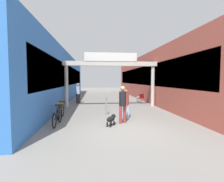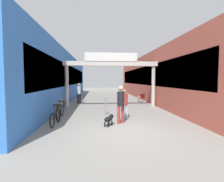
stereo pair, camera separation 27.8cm
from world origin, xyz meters
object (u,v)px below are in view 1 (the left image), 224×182
bicycle_orange_second (61,110)px  dog_on_leash (111,119)px  pedestrian_companion (126,102)px  cafe_chair_red_nearer (141,98)px  bollard_post_metal (106,105)px  pedestrian_with_dog (123,102)px  cafe_chair_aluminium_farther (140,96)px  bicycle_black_nearest (58,115)px  pedestrian_carrying_crate (78,92)px

bicycle_orange_second → dog_on_leash: bearing=-36.5°
pedestrian_companion → cafe_chair_red_nearer: 6.18m
pedestrian_companion → bollard_post_metal: (-0.98, 1.15, -0.34)m
pedestrian_with_dog → cafe_chair_aluminium_farther: (2.93, 7.77, -0.50)m
pedestrian_with_dog → bicycle_orange_second: (-3.18, 1.51, -0.61)m
pedestrian_with_dog → pedestrian_companion: size_ratio=1.14×
bicycle_black_nearest → bollard_post_metal: bearing=41.4°
bicycle_black_nearest → cafe_chair_red_nearer: size_ratio=1.90×
dog_on_leash → cafe_chair_aluminium_farther: 8.91m
bicycle_black_nearest → bicycle_orange_second: same height
dog_on_leash → cafe_chair_red_nearer: (3.37, 7.09, 0.23)m
bicycle_orange_second → bollard_post_metal: bearing=14.5°
bicycle_black_nearest → pedestrian_carrying_crate: bearing=87.8°
cafe_chair_aluminium_farther → bicycle_black_nearest: bearing=-127.7°
pedestrian_companion → pedestrian_with_dog: bearing=-108.5°
pedestrian_carrying_crate → cafe_chair_aluminium_farther: 5.73m
cafe_chair_red_nearer → bicycle_orange_second: bearing=-139.0°
pedestrian_carrying_crate → cafe_chair_aluminium_farther: bearing=2.6°
bicycle_black_nearest → cafe_chair_aluminium_farther: 9.79m
bollard_post_metal → cafe_chair_aluminium_farther: (3.57, 5.61, -0.02)m
pedestrian_with_dog → bollard_post_metal: (-0.64, 2.16, -0.48)m
pedestrian_with_dog → cafe_chair_red_nearer: bearing=67.5°
bicycle_orange_second → bollard_post_metal: size_ratio=1.52×
pedestrian_carrying_crate → bicycle_orange_second: size_ratio=1.07×
bollard_post_metal → pedestrian_with_dog: bearing=-73.5°
pedestrian_companion → bollard_post_metal: bearing=130.5°
dog_on_leash → cafe_chair_red_nearer: bearing=64.6°
bollard_post_metal → cafe_chair_aluminium_farther: size_ratio=1.25×
dog_on_leash → cafe_chair_aluminium_farther: cafe_chair_aluminium_farther is taller
pedestrian_carrying_crate → cafe_chair_aluminium_farther: size_ratio=2.02×
pedestrian_companion → bicycle_orange_second: (-3.52, 0.49, -0.46)m
pedestrian_companion → cafe_chair_red_nearer: size_ratio=1.78×
pedestrian_with_dog → bicycle_orange_second: bearing=154.7°
bicycle_black_nearest → cafe_chair_aluminium_farther: bearing=52.3°
cafe_chair_red_nearer → cafe_chair_aluminium_farther: (0.16, 1.09, 0.00)m
bicycle_black_nearest → cafe_chair_red_nearer: (5.83, 6.66, 0.10)m
pedestrian_companion → bollard_post_metal: 1.55m
bicycle_black_nearest → bollard_post_metal: size_ratio=1.52×
pedestrian_carrying_crate → bicycle_black_nearest: size_ratio=1.07×
pedestrian_companion → pedestrian_carrying_crate: bearing=115.6°
bicycle_black_nearest → pedestrian_companion: bearing=16.2°
bicycle_black_nearest → bollard_post_metal: (2.42, 2.14, 0.13)m
dog_on_leash → cafe_chair_red_nearer: 7.85m
bollard_post_metal → cafe_chair_red_nearer: (3.41, 4.52, -0.02)m
cafe_chair_red_nearer → cafe_chair_aluminium_farther: bearing=81.7°
pedestrian_companion → cafe_chair_red_nearer: (2.43, 5.67, -0.36)m
pedestrian_carrying_crate → bicycle_orange_second: pedestrian_carrying_crate is taller
pedestrian_with_dog → dog_on_leash: size_ratio=2.60×
pedestrian_carrying_crate → bicycle_orange_second: bearing=-93.8°
bollard_post_metal → bicycle_black_nearest: bearing=-138.6°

